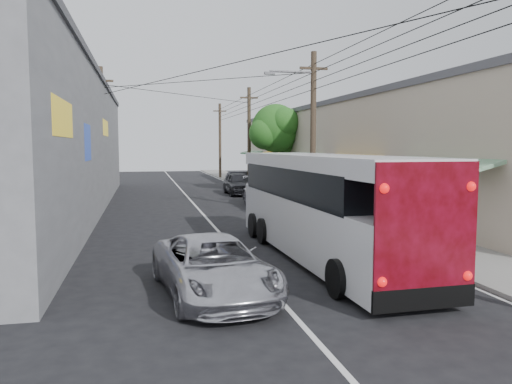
# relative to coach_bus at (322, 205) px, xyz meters

# --- Properties ---
(ground) EXTENTS (120.00, 120.00, 0.00)m
(ground) POSITION_rel_coach_bus_xyz_m (-2.38, -4.09, -1.65)
(ground) COLOR black
(ground) RESTS_ON ground
(sidewalk) EXTENTS (3.00, 80.00, 0.12)m
(sidewalk) POSITION_rel_coach_bus_xyz_m (4.12, 15.91, -1.59)
(sidewalk) COLOR slate
(sidewalk) RESTS_ON ground
(building_right) EXTENTS (7.09, 40.00, 6.25)m
(building_right) POSITION_rel_coach_bus_xyz_m (8.61, 17.91, 1.50)
(building_right) COLOR #B2A28D
(building_right) RESTS_ON ground
(building_left) EXTENTS (7.20, 36.00, 7.25)m
(building_left) POSITION_rel_coach_bus_xyz_m (-10.87, 13.90, 2.00)
(building_left) COLOR gray
(building_left) RESTS_ON ground
(utility_poles) EXTENTS (11.80, 45.28, 8.00)m
(utility_poles) POSITION_rel_coach_bus_xyz_m (0.75, 16.23, 2.47)
(utility_poles) COLOR #473828
(utility_poles) RESTS_ON ground
(street_tree) EXTENTS (4.40, 4.00, 6.60)m
(street_tree) POSITION_rel_coach_bus_xyz_m (4.49, 21.92, 3.02)
(street_tree) COLOR #3F2B19
(street_tree) RESTS_ON ground
(coach_bus) EXTENTS (2.76, 11.15, 3.20)m
(coach_bus) POSITION_rel_coach_bus_xyz_m (0.00, 0.00, 0.00)
(coach_bus) COLOR silver
(coach_bus) RESTS_ON ground
(jeepney) EXTENTS (2.80, 5.11, 1.36)m
(jeepney) POSITION_rel_coach_bus_xyz_m (-3.78, -3.09, -0.98)
(jeepney) COLOR silver
(jeepney) RESTS_ON ground
(parked_suv) EXTENTS (2.53, 5.99, 1.73)m
(parked_suv) POSITION_rel_coach_bus_xyz_m (1.63, 12.65, -0.79)
(parked_suv) COLOR #9998A0
(parked_suv) RESTS_ON ground
(parked_car_mid) EXTENTS (1.94, 4.76, 1.62)m
(parked_car_mid) POSITION_rel_coach_bus_xyz_m (1.42, 20.65, -0.85)
(parked_car_mid) COLOR black
(parked_car_mid) RESTS_ON ground
(parked_car_far) EXTENTS (1.52, 4.22, 1.39)m
(parked_car_far) POSITION_rel_coach_bus_xyz_m (2.22, 25.15, -0.96)
(parked_car_far) COLOR black
(parked_car_far) RESTS_ON ground
(pedestrian_near) EXTENTS (0.76, 0.63, 1.77)m
(pedestrian_near) POSITION_rel_coach_bus_xyz_m (3.02, 5.96, -0.65)
(pedestrian_near) COLOR pink
(pedestrian_near) RESTS_ON sidewalk
(pedestrian_far) EXTENTS (0.95, 0.79, 1.79)m
(pedestrian_far) POSITION_rel_coach_bus_xyz_m (4.14, 12.16, -0.64)
(pedestrian_far) COLOR #89ABC7
(pedestrian_far) RESTS_ON sidewalk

